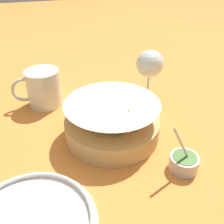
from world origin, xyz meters
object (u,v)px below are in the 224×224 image
(food_basket, at_px, (112,122))
(wine_glass, at_px, (150,66))
(beer_mug, at_px, (44,89))
(sauce_cup, at_px, (184,162))

(food_basket, height_order, wine_glass, wine_glass)
(wine_glass, xyz_separation_m, beer_mug, (0.28, -0.07, -0.06))
(sauce_cup, bearing_deg, food_basket, -54.55)
(food_basket, xyz_separation_m, sauce_cup, (-0.10, 0.15, -0.02))
(sauce_cup, bearing_deg, beer_mug, -54.82)
(sauce_cup, distance_m, wine_glass, 0.29)
(wine_glass, relative_size, beer_mug, 1.15)
(food_basket, bearing_deg, sauce_cup, 125.45)
(food_basket, relative_size, beer_mug, 1.64)
(food_basket, height_order, sauce_cup, sauce_cup)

